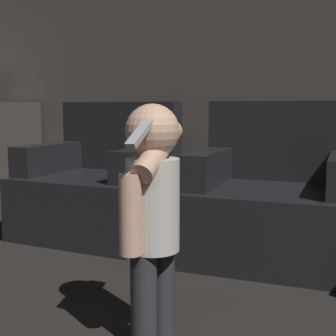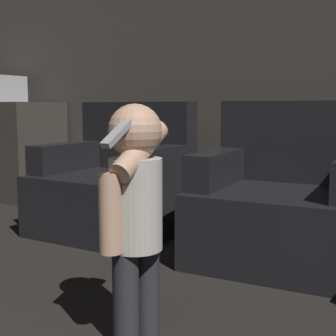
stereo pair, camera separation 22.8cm
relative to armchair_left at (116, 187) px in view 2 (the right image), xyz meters
The scene contains 5 objects.
wall_back 1.58m from the armchair_left, 45.04° to the left, with size 8.40×0.05×2.60m.
armchair_left is the anchor object (origin of this frame).
armchair_right 1.20m from the armchair_left, ahead, with size 0.98×0.90×0.91m.
person_toddler 1.62m from the armchair_left, 49.89° to the right, with size 0.19×0.34×0.88m.
kitchen_counter 1.79m from the armchair_left, 163.85° to the left, with size 1.03×0.62×0.91m.
Camera 2 is at (1.12, 1.05, 0.87)m, focal length 50.00 mm.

